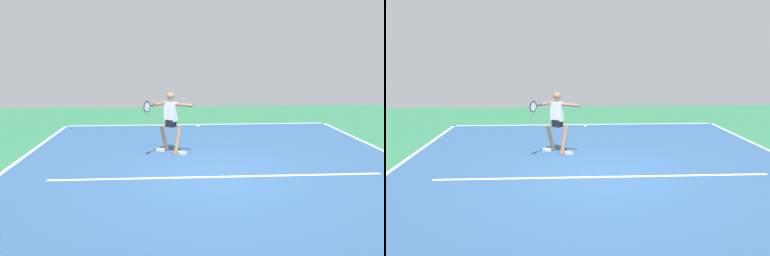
{
  "view_description": "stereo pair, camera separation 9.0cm",
  "coord_description": "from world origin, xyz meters",
  "views": [
    {
      "loc": [
        1.07,
        7.9,
        2.76
      ],
      "look_at": [
        0.52,
        -0.98,
        0.9
      ],
      "focal_mm": 34.26,
      "sensor_mm": 36.0,
      "label": 1
    },
    {
      "loc": [
        0.98,
        7.91,
        2.76
      ],
      "look_at": [
        0.52,
        -0.98,
        0.9
      ],
      "focal_mm": 34.26,
      "sensor_mm": 36.0,
      "label": 2
    }
  ],
  "objects": [
    {
      "name": "court_surface",
      "position": [
        0.0,
        0.0,
        0.0
      ],
      "size": [
        10.07,
        11.96,
        0.0
      ],
      "primitive_type": "cube",
      "color": "#2D5484",
      "rests_on": "ground_plane"
    },
    {
      "name": "court_line_centre_mark",
      "position": [
        0.0,
        -5.73,
        0.0
      ],
      "size": [
        0.1,
        0.3,
        0.01
      ],
      "primitive_type": "cube",
      "color": "white",
      "rests_on": "ground_plane"
    },
    {
      "name": "ground_plane",
      "position": [
        0.0,
        0.0,
        0.0
      ],
      "size": [
        21.4,
        21.4,
        0.0
      ],
      "primitive_type": "plane",
      "color": "#2D754C"
    },
    {
      "name": "tennis_player",
      "position": [
        1.06,
        -1.93,
        0.97
      ],
      "size": [
        1.3,
        1.09,
        1.71
      ],
      "rotation": [
        0.0,
        0.0,
        -0.54
      ],
      "color": "#9E7051",
      "rests_on": "ground_plane"
    },
    {
      "name": "court_line_service",
      "position": [
        0.0,
        0.13,
        0.0
      ],
      "size": [
        7.55,
        0.1,
        0.01
      ],
      "primitive_type": "cube",
      "color": "white",
      "rests_on": "ground_plane"
    },
    {
      "name": "court_line_baseline_near",
      "position": [
        0.0,
        -5.93,
        0.0
      ],
      "size": [
        10.07,
        0.1,
        0.01
      ],
      "primitive_type": "cube",
      "color": "white",
      "rests_on": "ground_plane"
    }
  ]
}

